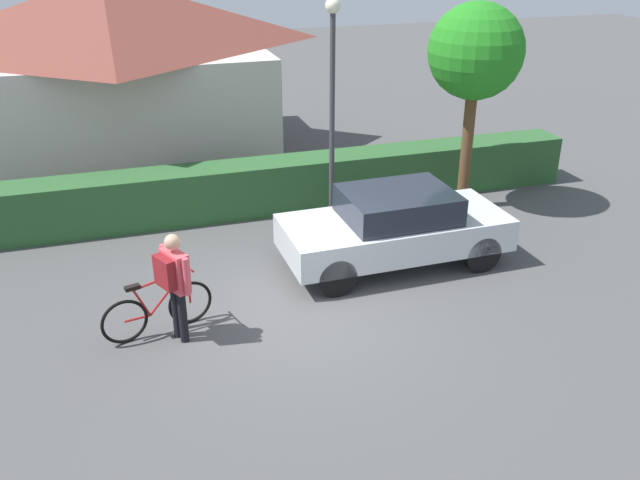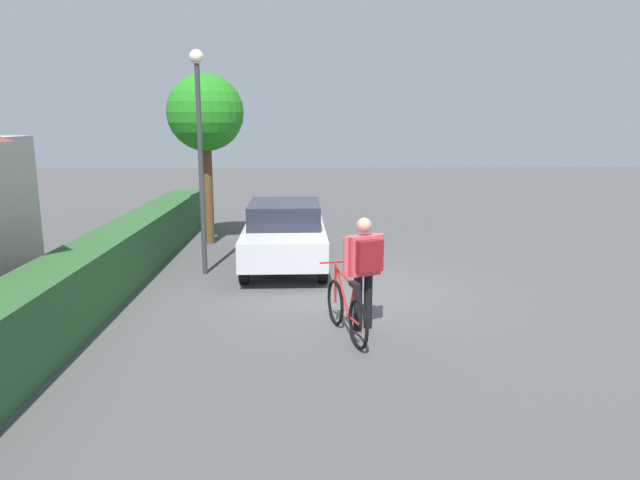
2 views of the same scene
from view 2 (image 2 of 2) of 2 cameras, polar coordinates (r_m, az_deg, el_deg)
ground_plane at (r=10.91m, az=3.00°, el=-5.10°), size 60.00×60.00×0.00m
hedge_row at (r=11.34m, az=-20.08°, el=-2.31°), size 14.84×0.90×1.09m
parked_car_near at (r=12.71m, az=-3.49°, el=0.72°), size 4.08×1.79×1.40m
bicycle at (r=8.63m, az=2.58°, el=-6.88°), size 1.70×0.63×1.02m
person_rider at (r=8.72m, az=4.41°, el=-2.20°), size 0.50×0.63×1.73m
street_lamp at (r=12.01m, az=-11.72°, el=10.17°), size 0.28×0.28×4.50m
tree_kerbside at (r=15.17m, az=-11.17°, el=12.01°), size 1.92×1.92×4.31m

